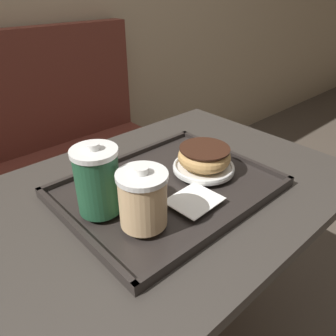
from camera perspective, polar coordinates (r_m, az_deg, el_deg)
The scene contains 9 objects.
booth_bench at distance 1.68m, azimuth -19.96°, elevation -2.73°, with size 1.16×0.44×1.00m.
cafe_table at distance 0.90m, azimuth -0.85°, elevation -12.23°, with size 0.94×0.65×0.74m.
serving_tray at distance 0.78m, azimuth 0.00°, elevation -3.61°, with size 0.48×0.37×0.02m.
napkin_paper at distance 0.71m, azimuth 4.60°, elevation -5.57°, with size 0.11×0.10×0.00m.
coffee_cup_front at distance 0.62m, azimuth -4.40°, elevation -5.32°, with size 0.10×0.10×0.13m.
coffee_cup_rear at distance 0.66m, azimuth -12.35°, elevation -1.98°, with size 0.09×0.09×0.15m.
plate_with_chocolate_donut at distance 0.82m, azimuth 6.22°, elevation 0.20°, with size 0.15×0.15×0.01m.
donut_chocolate_glazed at distance 0.81m, azimuth 6.34°, elevation 2.07°, with size 0.13×0.13×0.05m.
spoon at distance 0.83m, azimuth -8.55°, elevation 0.09°, with size 0.12×0.10×0.01m.
Camera 1 is at (-0.44, -0.50, 1.18)m, focal length 35.00 mm.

